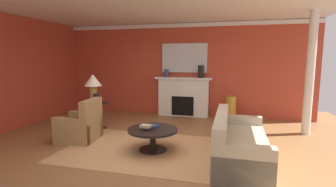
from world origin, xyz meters
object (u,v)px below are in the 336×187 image
(vase_on_side_table, at_px, (96,99))
(vase_mantel_right, at_px, (201,72))
(table_lamp, at_px, (93,83))
(side_table, at_px, (94,115))
(armchair_near_window, at_px, (81,127))
(mantel_mirror, at_px, (184,58))
(vase_mantel_left, at_px, (166,73))
(fireplace, at_px, (183,98))
(sofa, at_px, (238,145))
(vase_tall_corner, at_px, (231,109))
(coffee_table, at_px, (153,134))

(vase_on_side_table, bearing_deg, vase_mantel_right, 43.01)
(table_lamp, bearing_deg, side_table, 0.00)
(armchair_near_window, bearing_deg, table_lamp, 100.22)
(armchair_near_window, bearing_deg, vase_on_side_table, 90.26)
(vase_mantel_right, bearing_deg, side_table, -140.36)
(mantel_mirror, bearing_deg, vase_mantel_left, -162.82)
(fireplace, xyz_separation_m, vase_mantel_right, (0.55, -0.05, 0.85))
(mantel_mirror, height_order, sofa, mantel_mirror)
(side_table, xyz_separation_m, vase_tall_corner, (3.42, 1.81, -0.03))
(coffee_table, bearing_deg, sofa, -3.24)
(vase_tall_corner, bearing_deg, fireplace, 168.55)
(fireplace, height_order, mantel_mirror, mantel_mirror)
(armchair_near_window, distance_m, coffee_table, 1.78)
(mantel_mirror, height_order, table_lamp, mantel_mirror)
(fireplace, bearing_deg, side_table, -132.56)
(side_table, height_order, vase_on_side_table, vase_on_side_table)
(fireplace, bearing_deg, armchair_near_window, -121.10)
(armchair_near_window, relative_size, vase_on_side_table, 3.46)
(fireplace, distance_m, sofa, 3.65)
(coffee_table, distance_m, vase_on_side_table, 2.07)
(mantel_mirror, xyz_separation_m, sofa, (1.63, -3.37, -1.56))
(vase_mantel_right, bearing_deg, table_lamp, -140.36)
(vase_mantel_left, height_order, vase_tall_corner, vase_mantel_left)
(fireplace, xyz_separation_m, armchair_near_window, (-1.79, -2.96, -0.28))
(coffee_table, height_order, vase_mantel_left, vase_mantel_left)
(vase_mantel_right, bearing_deg, coffee_table, -100.28)
(sofa, bearing_deg, vase_mantel_left, 124.25)
(vase_tall_corner, bearing_deg, vase_on_side_table, -149.41)
(sofa, distance_m, table_lamp, 3.86)
(vase_mantel_left, distance_m, vase_tall_corner, 2.27)
(side_table, height_order, vase_mantel_right, vase_mantel_right)
(table_lamp, relative_size, vase_tall_corner, 1.01)
(coffee_table, height_order, side_table, side_table)
(armchair_near_window, bearing_deg, vase_tall_corner, 39.19)
(sofa, xyz_separation_m, coffee_table, (-1.65, 0.09, 0.04))
(coffee_table, xyz_separation_m, side_table, (-1.93, 1.05, 0.06))
(fireplace, distance_m, armchair_near_window, 3.47)
(fireplace, distance_m, mantel_mirror, 1.27)
(side_table, distance_m, table_lamp, 0.82)
(mantel_mirror, relative_size, sofa, 0.69)
(side_table, bearing_deg, mantel_mirror, 49.01)
(vase_on_side_table, bearing_deg, mantel_mirror, 52.74)
(fireplace, distance_m, vase_mantel_right, 1.01)
(fireplace, relative_size, vase_on_side_table, 6.55)
(vase_on_side_table, distance_m, vase_mantel_left, 2.57)
(sofa, height_order, vase_mantel_right, vase_mantel_right)
(fireplace, height_order, armchair_near_window, fireplace)
(armchair_near_window, relative_size, vase_tall_corner, 1.27)
(vase_on_side_table, bearing_deg, sofa, -16.61)
(mantel_mirror, xyz_separation_m, vase_on_side_table, (-1.79, -2.35, -1.02))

